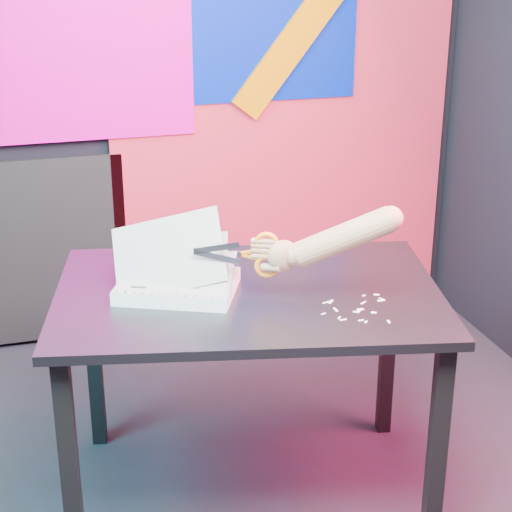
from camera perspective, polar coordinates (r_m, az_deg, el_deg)
name	(u,v)px	position (r m, az deg, el deg)	size (l,w,h in m)	color
room	(222,111)	(2.32, -2.28, 9.62)	(3.01, 3.01, 2.71)	#23232F
backdrop	(157,133)	(3.82, -6.63, 8.13)	(2.88, 0.05, 2.08)	red
work_table	(248,316)	(2.71, -0.52, -4.04)	(1.34, 1.03, 0.75)	black
printout_stack	(177,284)	(2.65, -5.28, -1.89)	(0.43, 0.38, 0.27)	white
scissors	(261,255)	(2.56, 0.31, 0.09)	(0.24, 0.12, 0.15)	#AFB4C1
hand_forearm	(333,240)	(2.52, 5.18, 1.07)	(0.40, 0.21, 0.22)	tan
paper_clippings	(358,308)	(2.56, 6.80, -3.48)	(0.22, 0.21, 0.00)	white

